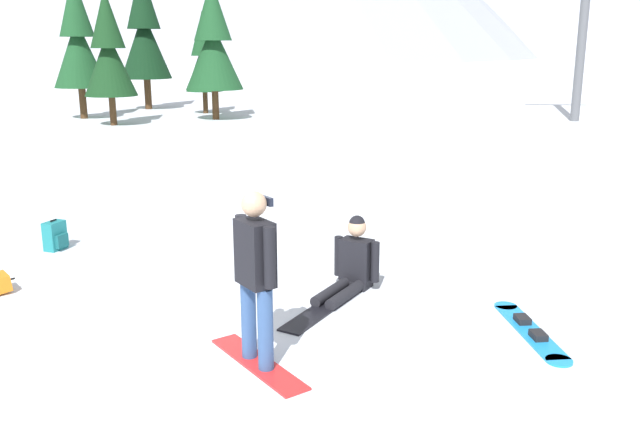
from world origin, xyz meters
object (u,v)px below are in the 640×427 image
(loose_snowboard_near_left, at_px, (530,330))
(pine_tree_twin, at_px, (213,44))
(pine_tree_slender, at_px, (144,32))
(snowboarder_foreground, at_px, (256,275))
(pine_tree_broad, at_px, (108,52))
(backpack_teal, at_px, (55,236))
(snowboarder_midground, at_px, (350,267))
(pine_tree_short, at_px, (204,58))
(pine_tree_tall, at_px, (78,40))

(loose_snowboard_near_left, relative_size, pine_tree_twin, 0.31)
(pine_tree_twin, relative_size, pine_tree_slender, 0.85)
(snowboarder_foreground, distance_m, pine_tree_slender, 27.82)
(snowboarder_foreground, xyz_separation_m, pine_tree_slender, (-9.51, 26.01, 2.65))
(pine_tree_broad, bearing_deg, pine_tree_twin, 33.39)
(backpack_teal, bearing_deg, snowboarder_midground, -17.94)
(pine_tree_twin, bearing_deg, pine_tree_slender, 134.56)
(pine_tree_slender, xyz_separation_m, pine_tree_short, (3.21, -1.79, -1.14))
(pine_tree_slender, bearing_deg, pine_tree_short, -29.16)
(backpack_teal, distance_m, pine_tree_tall, 19.75)
(pine_tree_tall, bearing_deg, loose_snowboard_near_left, -56.49)
(snowboarder_midground, relative_size, pine_tree_short, 0.40)
(pine_tree_broad, distance_m, pine_tree_slender, 6.70)
(pine_tree_twin, xyz_separation_m, pine_tree_tall, (-5.62, -0.01, 0.14))
(pine_tree_broad, bearing_deg, pine_tree_tall, 133.11)
(pine_tree_broad, height_order, pine_tree_twin, pine_tree_twin)
(pine_tree_broad, distance_m, pine_tree_twin, 4.18)
(snowboarder_foreground, xyz_separation_m, pine_tree_broad, (-8.75, 19.40, 1.84))
(pine_tree_broad, xyz_separation_m, pine_tree_tall, (-2.14, 2.28, 0.42))
(snowboarder_foreground, distance_m, pine_tree_broad, 21.36)
(backpack_teal, relative_size, pine_tree_broad, 0.09)
(snowboarder_midground, relative_size, loose_snowboard_near_left, 1.03)
(snowboarder_foreground, distance_m, loose_snowboard_near_left, 3.13)
(pine_tree_twin, height_order, pine_tree_slender, pine_tree_slender)
(snowboarder_midground, bearing_deg, pine_tree_tall, 120.89)
(pine_tree_broad, height_order, pine_tree_tall, pine_tree_tall)
(snowboarder_foreground, height_order, pine_tree_tall, pine_tree_tall)
(loose_snowboard_near_left, xyz_separation_m, backpack_teal, (-6.51, 2.58, 0.19))
(pine_tree_slender, bearing_deg, snowboarder_foreground, -69.92)
(pine_tree_slender, relative_size, pine_tree_short, 1.47)
(snowboarder_foreground, xyz_separation_m, pine_tree_twin, (-5.26, 21.70, 2.12))
(pine_tree_broad, bearing_deg, pine_tree_slender, 96.57)
(loose_snowboard_near_left, height_order, pine_tree_tall, pine_tree_tall)
(snowboarder_foreground, relative_size, pine_tree_twin, 0.31)
(loose_snowboard_near_left, height_order, pine_tree_short, pine_tree_short)
(snowboarder_midground, bearing_deg, backpack_teal, 162.06)
(pine_tree_slender, height_order, pine_tree_tall, pine_tree_slender)
(pine_tree_broad, height_order, pine_tree_short, pine_tree_broad)
(snowboarder_midground, bearing_deg, pine_tree_broad, 118.97)
(pine_tree_twin, bearing_deg, pine_tree_broad, -146.61)
(pine_tree_slender, bearing_deg, backpack_teal, -75.45)
(snowboarder_foreground, distance_m, pine_tree_tall, 24.37)
(snowboarder_foreground, xyz_separation_m, pine_tree_tall, (-10.89, 21.69, 2.27))
(backpack_teal, distance_m, pine_tree_twin, 18.45)
(backpack_teal, relative_size, pine_tree_tall, 0.08)
(pine_tree_short, bearing_deg, pine_tree_slender, 150.84)
(loose_snowboard_near_left, relative_size, pine_tree_short, 0.38)
(backpack_teal, relative_size, pine_tree_slender, 0.07)
(backpack_teal, xyz_separation_m, pine_tree_broad, (-5.07, 15.86, 2.55))
(pine_tree_broad, bearing_deg, snowboarder_foreground, -65.73)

